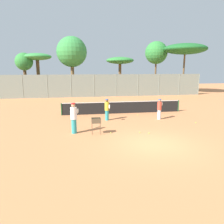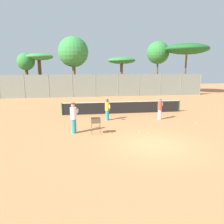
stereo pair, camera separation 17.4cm
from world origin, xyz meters
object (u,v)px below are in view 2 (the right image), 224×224
(parked_car, at_px, (58,90))
(ball_cart, at_px, (96,122))
(player_white_outfit, at_px, (160,109))
(player_red_cap, at_px, (107,109))
(player_yellow_shirt, at_px, (74,118))
(tennis_net, at_px, (123,107))

(parked_car, bearing_deg, ball_cart, -79.00)
(player_white_outfit, xyz_separation_m, parked_car, (-9.34, 17.80, -0.18))
(player_red_cap, xyz_separation_m, parked_car, (-5.23, 17.44, -0.20))
(player_yellow_shirt, bearing_deg, player_red_cap, -13.14)
(player_white_outfit, bearing_deg, tennis_net, 83.88)
(player_yellow_shirt, distance_m, ball_cart, 1.43)
(tennis_net, relative_size, player_yellow_shirt, 5.63)
(player_white_outfit, height_order, parked_car, player_white_outfit)
(player_yellow_shirt, distance_m, parked_car, 20.65)
(player_red_cap, relative_size, player_yellow_shirt, 0.87)
(player_red_cap, distance_m, ball_cart, 3.67)
(player_red_cap, bearing_deg, tennis_net, 132.37)
(parked_car, bearing_deg, player_red_cap, -73.32)
(tennis_net, xyz_separation_m, player_yellow_shirt, (-4.23, -5.38, 0.43))
(player_yellow_shirt, height_order, ball_cart, player_yellow_shirt)
(ball_cart, distance_m, parked_car, 21.31)
(player_white_outfit, xyz_separation_m, player_yellow_shirt, (-6.62, -2.67, 0.15))
(parked_car, bearing_deg, tennis_net, -65.27)
(tennis_net, distance_m, player_red_cap, 2.93)
(player_white_outfit, height_order, ball_cart, player_white_outfit)
(player_red_cap, height_order, ball_cart, player_red_cap)
(player_yellow_shirt, relative_size, parked_car, 0.45)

